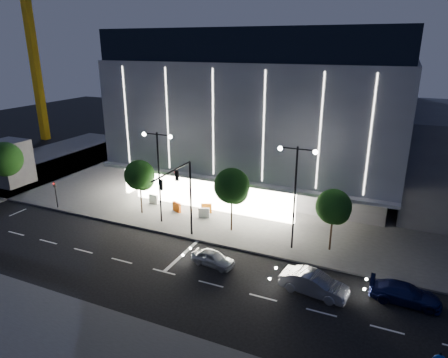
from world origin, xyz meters
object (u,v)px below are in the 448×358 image
object	(u,v)px
ped_signal_far	(56,192)
barrier_b	(154,199)
traffic_mast	(182,189)
car_third	(405,294)
street_lamp_west	(159,164)
car_lead	(213,258)
tree_right	(334,208)
barrier_a	(177,207)
car_second	(314,284)
street_lamp_east	(295,183)
tree_left	(140,177)
tree_mid	(232,188)
barrier_c	(206,208)
tower_crane	(33,19)
barrier_d	(204,213)

from	to	relation	value
ped_signal_far	barrier_b	size ratio (longest dim) A/B	2.73
traffic_mast	car_third	xyz separation A→B (m)	(17.88, -1.42, -4.36)
street_lamp_west	traffic_mast	bearing A→B (deg)	-33.65
ped_signal_far	car_lead	world-z (taller)	ped_signal_far
tree_right	car_lead	bearing A→B (deg)	-142.84
barrier_a	barrier_b	world-z (taller)	same
street_lamp_west	car_second	bearing A→B (deg)	-19.18
street_lamp_west	street_lamp_east	world-z (taller)	same
car_lead	tree_left	bearing A→B (deg)	67.93
traffic_mast	tree_mid	distance (m)	4.82
car_lead	barrier_c	xyz separation A→B (m)	(-4.91, 8.71, 0.04)
ped_signal_far	tower_crane	xyz separation A→B (m)	(-25.92, 23.50, 18.62)
tree_left	tree_right	size ratio (longest dim) A/B	1.04
tree_left	car_lead	world-z (taller)	tree_left
traffic_mast	car_third	distance (m)	18.46
barrier_b	tree_left	bearing A→B (deg)	-77.39
ped_signal_far	barrier_c	bearing A→B (deg)	18.82
barrier_d	car_second	bearing A→B (deg)	-54.96
street_lamp_east	tower_crane	world-z (taller)	tower_crane
barrier_a	barrier_b	xyz separation A→B (m)	(-3.40, 0.86, 0.00)
tree_right	barrier_b	distance (m)	19.74
ped_signal_far	street_lamp_east	bearing A→B (deg)	3.44
barrier_c	tree_mid	bearing A→B (deg)	-57.46
street_lamp_east	barrier_b	xyz separation A→B (m)	(-16.28, 3.57, -5.31)
tower_crane	barrier_b	distance (m)	43.98
tree_mid	car_third	bearing A→B (deg)	-18.96
ped_signal_far	barrier_d	distance (m)	15.94
barrier_d	tree_mid	bearing A→B (deg)	-44.63
traffic_mast	barrier_b	distance (m)	10.54
tower_crane	tree_right	size ratio (longest dim) A/B	5.81
street_lamp_west	barrier_b	world-z (taller)	street_lamp_west
tree_left	barrier_c	distance (m)	7.41
tree_mid	barrier_d	bearing A→B (deg)	157.77
street_lamp_east	tree_right	bearing A→B (deg)	18.63
tower_crane	car_lead	distance (m)	56.89
car_second	barrier_a	distance (m)	17.97
street_lamp_west	tree_mid	world-z (taller)	street_lamp_west
tree_left	car_third	size ratio (longest dim) A/B	1.25
tower_crane	barrier_b	xyz separation A→B (m)	(34.64, -18.43, -19.86)
tower_crane	barrier_b	world-z (taller)	tower_crane
street_lamp_east	car_third	xyz separation A→B (m)	(8.88, -4.08, -5.29)
tree_mid	barrier_b	world-z (taller)	tree_mid
car_third	barrier_d	world-z (taller)	car_third
tree_mid	traffic_mast	bearing A→B (deg)	-129.42
traffic_mast	barrier_d	bearing A→B (deg)	96.87
traffic_mast	tree_mid	xyz separation A→B (m)	(3.03, 3.68, -0.69)
tree_left	ped_signal_far	bearing A→B (deg)	-164.39
tree_mid	street_lamp_east	bearing A→B (deg)	-9.69
tree_right	barrier_b	world-z (taller)	tree_right
street_lamp_east	tree_mid	xyz separation A→B (m)	(-5.97, 1.02, -1.62)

